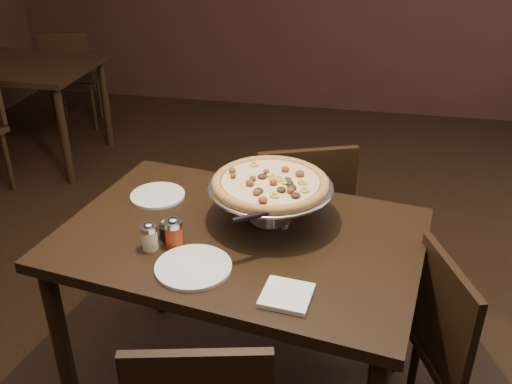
# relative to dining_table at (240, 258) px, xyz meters

# --- Properties ---
(room) EXTENTS (6.04, 7.04, 2.84)m
(room) POSITION_rel_dining_table_xyz_m (0.08, 0.10, 0.70)
(room) COLOR black
(room) RESTS_ON ground
(dining_table) EXTENTS (1.40, 1.05, 0.80)m
(dining_table) POSITION_rel_dining_table_xyz_m (0.00, 0.00, 0.00)
(dining_table) COLOR black
(dining_table) RESTS_ON ground
(background_table) EXTENTS (1.21, 0.81, 0.76)m
(background_table) POSITION_rel_dining_table_xyz_m (-2.18, 2.00, -0.04)
(background_table) COLOR black
(background_table) RESTS_ON ground
(pizza_stand) EXTENTS (0.46, 0.46, 0.19)m
(pizza_stand) POSITION_rel_dining_table_xyz_m (0.09, 0.11, 0.26)
(pizza_stand) COLOR #BABAC1
(pizza_stand) RESTS_ON dining_table
(parmesan_shaker) EXTENTS (0.06, 0.06, 0.10)m
(parmesan_shaker) POSITION_rel_dining_table_xyz_m (-0.28, -0.15, 0.15)
(parmesan_shaker) COLOR #F8F3C1
(parmesan_shaker) RESTS_ON dining_table
(pepper_flake_shaker) EXTENTS (0.06, 0.06, 0.11)m
(pepper_flake_shaker) POSITION_rel_dining_table_xyz_m (-0.21, -0.12, 0.16)
(pepper_flake_shaker) COLOR #972D0D
(pepper_flake_shaker) RESTS_ON dining_table
(packet_caddy) EXTENTS (0.08, 0.08, 0.06)m
(packet_caddy) POSITION_rel_dining_table_xyz_m (-0.24, -0.07, 0.13)
(packet_caddy) COLOR black
(packet_caddy) RESTS_ON dining_table
(napkin_stack) EXTENTS (0.16, 0.16, 0.02)m
(napkin_stack) POSITION_rel_dining_table_xyz_m (0.22, -0.32, 0.11)
(napkin_stack) COLOR white
(napkin_stack) RESTS_ON dining_table
(plate_left) EXTENTS (0.22, 0.22, 0.01)m
(plate_left) POSITION_rel_dining_table_xyz_m (-0.39, 0.21, 0.11)
(plate_left) COLOR silver
(plate_left) RESTS_ON dining_table
(plate_near) EXTENTS (0.25, 0.25, 0.01)m
(plate_near) POSITION_rel_dining_table_xyz_m (-0.10, -0.24, 0.11)
(plate_near) COLOR silver
(plate_near) RESTS_ON dining_table
(serving_spatula) EXTENTS (0.17, 0.17, 0.02)m
(serving_spatula) POSITION_rel_dining_table_xyz_m (0.07, -0.13, 0.26)
(serving_spatula) COLOR #BABAC1
(serving_spatula) RESTS_ON pizza_stand
(chair_far) EXTENTS (0.56, 0.56, 0.93)m
(chair_far) POSITION_rel_dining_table_xyz_m (0.15, 0.61, -0.19)
(chair_far) COLOR black
(chair_far) RESTS_ON ground
(chair_side) EXTENTS (0.51, 0.51, 0.84)m
(chair_side) POSITION_rel_dining_table_xyz_m (0.83, -0.07, -0.24)
(chair_side) COLOR black
(chair_side) RESTS_ON ground
(bg_chair_far) EXTENTS (0.49, 0.49, 0.86)m
(bg_chair_far) POSITION_rel_dining_table_xyz_m (-2.08, 2.68, -0.23)
(bg_chair_far) COLOR black
(bg_chair_far) RESTS_ON ground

